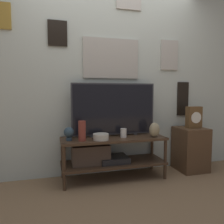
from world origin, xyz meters
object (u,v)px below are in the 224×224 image
Objects in this scene: vase_tall_ceramic at (82,131)px; mantel_clock at (194,117)px; television at (114,109)px; vase_wide_bowl at (101,137)px; decorative_bust at (69,133)px; vase_urn_stoneware at (154,130)px; candle_jar at (123,133)px.

vase_tall_ceramic is 1.59m from mantel_clock.
television is 4.67× the size of vase_tall_ceramic.
decorative_bust reaches higher than vase_wide_bowl.
television is 0.66m from decorative_bust.
television is 0.43m from vase_wide_bowl.
vase_wide_bowl is (-0.22, -0.19, -0.32)m from television.
vase_urn_stoneware is at bearing -3.84° from decorative_bust.
decorative_bust is at bearing -179.65° from candle_jar.
candle_jar is at bearing 168.99° from vase_urn_stoneware.
television is at bearing 12.69° from decorative_bust.
candle_jar is (0.31, 0.06, 0.02)m from vase_wide_bowl.
decorative_bust is at bearing 157.92° from vase_tall_ceramic.
vase_urn_stoneware is 0.93m from vase_tall_ceramic.
television reaches higher than candle_jar.
candle_jar is (0.09, -0.13, -0.30)m from television.
vase_wide_bowl is at bearing 0.18° from vase_tall_ceramic.
television is 1.15m from mantel_clock.
mantel_clock is (1.14, -0.10, -0.13)m from television.
vase_urn_stoneware is 0.70m from vase_wide_bowl.
candle_jar is at bearing 11.62° from vase_wide_bowl.
vase_wide_bowl is at bearing -138.67° from television.
vase_urn_stoneware is 0.61× the size of mantel_clock.
vase_wide_bowl is at bearing -176.05° from mantel_clock.
mantel_clock reaches higher than decorative_bust.
mantel_clock reaches higher than vase_wide_bowl.
mantel_clock is (1.36, 0.09, 0.19)m from vase_wide_bowl.
decorative_bust is at bearing -167.31° from television.
vase_tall_ceramic reaches higher than vase_wide_bowl.
candle_jar is 0.71× the size of decorative_bust.
mantel_clock is (1.05, 0.03, 0.17)m from candle_jar.
vase_tall_ceramic is at bearing 179.24° from vase_urn_stoneware.
candle_jar is 0.38× the size of mantel_clock.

